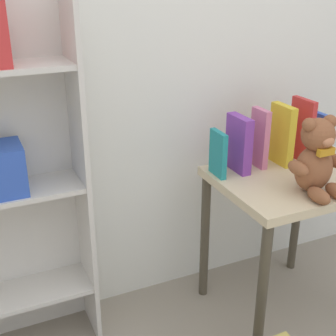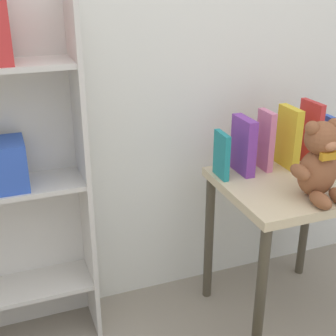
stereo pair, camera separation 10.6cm
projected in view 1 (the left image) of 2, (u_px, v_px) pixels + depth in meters
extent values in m
cube|color=silver|center=(187.00, 13.00, 1.86)|extent=(4.80, 0.06, 2.50)
cube|color=beige|center=(81.00, 180.00, 1.75)|extent=(0.02, 0.23, 1.37)
cube|color=beige|center=(1.00, 299.00, 1.79)|extent=(0.68, 0.21, 0.02)
cube|color=#2D51B7|center=(5.00, 169.00, 1.61)|extent=(0.13, 0.16, 0.17)
cube|color=beige|center=(289.00, 181.00, 1.88)|extent=(0.57, 0.50, 0.04)
cylinder|color=#494233|center=(262.00, 295.00, 1.72)|extent=(0.04, 0.04, 0.61)
cylinder|color=#494233|center=(205.00, 237.00, 2.09)|extent=(0.04, 0.04, 0.61)
cylinder|color=#494233|center=(297.00, 215.00, 2.29)|extent=(0.04, 0.04, 0.61)
ellipsoid|color=brown|center=(314.00, 169.00, 1.72)|extent=(0.15, 0.12, 0.18)
sphere|color=brown|center=(318.00, 135.00, 1.67)|extent=(0.12, 0.12, 0.12)
sphere|color=brown|center=(309.00, 125.00, 1.64)|extent=(0.05, 0.05, 0.05)
sphere|color=brown|center=(330.00, 122.00, 1.67)|extent=(0.05, 0.05, 0.05)
ellipsoid|color=#B56E48|center=(328.00, 142.00, 1.63)|extent=(0.05, 0.04, 0.04)
ellipsoid|color=brown|center=(298.00, 168.00, 1.67)|extent=(0.05, 0.10, 0.05)
ellipsoid|color=brown|center=(335.00, 161.00, 1.74)|extent=(0.05, 0.10, 0.05)
ellipsoid|color=brown|center=(319.00, 196.00, 1.66)|extent=(0.05, 0.11, 0.05)
cube|color=#C68419|center=(326.00, 152.00, 1.65)|extent=(0.07, 0.02, 0.03)
cube|color=teal|center=(218.00, 154.00, 1.85)|extent=(0.03, 0.11, 0.18)
cube|color=purple|center=(239.00, 144.00, 1.89)|extent=(0.04, 0.14, 0.23)
cube|color=#D17093|center=(260.00, 138.00, 1.93)|extent=(0.03, 0.10, 0.25)
cube|color=gold|center=(282.00, 135.00, 1.96)|extent=(0.04, 0.13, 0.25)
cube|color=red|center=(302.00, 130.00, 1.99)|extent=(0.03, 0.13, 0.27)
cube|color=#2D51B7|center=(320.00, 135.00, 2.04)|extent=(0.02, 0.10, 0.19)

